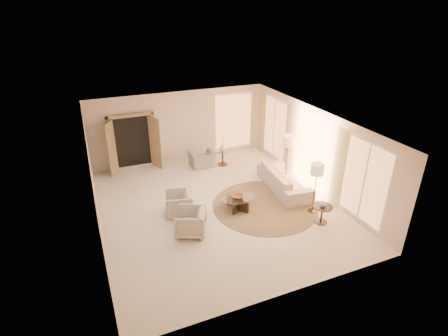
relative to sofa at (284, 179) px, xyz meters
name	(u,v)px	position (x,y,z in m)	size (l,w,h in m)	color
room	(217,167)	(-2.54, -0.19, 1.03)	(7.04, 8.04, 2.83)	silver
windows_right	(311,150)	(0.91, -0.09, 0.98)	(0.10, 6.40, 2.40)	#FFA466
window_back_corner	(234,121)	(-0.24, 3.76, 0.98)	(1.70, 0.10, 2.40)	#FFA466
curtains_right	(295,143)	(0.86, 0.81, 0.93)	(0.06, 5.20, 2.60)	tan
french_doors	(133,143)	(-4.44, 3.63, 0.70)	(1.95, 0.66, 2.16)	tan
area_rug	(265,206)	(-1.13, -0.74, -0.36)	(3.34, 3.34, 0.01)	#453522
sofa	(284,179)	(0.00, 0.00, 0.00)	(2.52, 0.99, 0.74)	beige
armchair_left	(179,202)	(-3.76, -0.13, 0.03)	(0.78, 0.73, 0.80)	beige
armchair_right	(191,221)	(-3.73, -1.22, 0.04)	(0.80, 0.75, 0.82)	beige
accent_chair	(202,157)	(-1.99, 2.82, 0.04)	(0.92, 0.60, 0.81)	gray
coffee_table	(238,202)	(-2.01, -0.57, -0.11)	(1.25, 1.25, 0.41)	black
end_table	(322,211)	(-0.04, -2.17, 0.01)	(0.58, 0.58, 0.55)	black
side_table	(223,156)	(-1.20, 2.65, 0.00)	(0.52, 0.52, 0.61)	#312319
floor_lamp_near	(288,143)	(0.36, 0.48, 1.13)	(0.43, 0.43, 1.76)	#312319
floor_lamp_far	(317,172)	(0.07, -1.58, 1.01)	(0.39, 0.39, 1.62)	#312319
bowl	(238,196)	(-2.01, -0.57, 0.09)	(0.37, 0.37, 0.09)	brown
end_vase	(323,204)	(-0.04, -2.17, 0.27)	(0.17, 0.17, 0.18)	silver
side_vase	(223,148)	(-1.20, 2.65, 0.37)	(0.26, 0.26, 0.27)	silver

